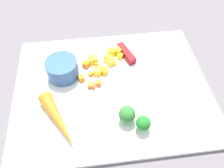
# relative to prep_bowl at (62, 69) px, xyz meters

# --- Properties ---
(ground_plane) EXTENTS (4.00, 4.00, 0.00)m
(ground_plane) POSITION_rel_prep_bowl_xyz_m (0.12, -0.05, -0.04)
(ground_plane) COLOR slate
(cutting_board) EXTENTS (0.50, 0.39, 0.01)m
(cutting_board) POSITION_rel_prep_bowl_xyz_m (0.12, -0.05, -0.03)
(cutting_board) COLOR white
(cutting_board) RESTS_ON ground_plane
(prep_bowl) EXTENTS (0.08, 0.08, 0.05)m
(prep_bowl) POSITION_rel_prep_bowl_xyz_m (0.00, 0.00, 0.00)
(prep_bowl) COLOR #305891
(prep_bowl) RESTS_ON cutting_board
(chef_knife) EXTENTS (0.14, 0.31, 0.02)m
(chef_knife) POSITION_rel_prep_bowl_xyz_m (0.20, -0.01, -0.02)
(chef_knife) COLOR silver
(chef_knife) RESTS_ON cutting_board
(whole_carrot) EXTENTS (0.10, 0.15, 0.03)m
(whole_carrot) POSITION_rel_prep_bowl_xyz_m (-0.01, -0.15, -0.01)
(whole_carrot) COLOR orange
(whole_carrot) RESTS_ON cutting_board
(carrot_dice_0) EXTENTS (0.02, 0.02, 0.01)m
(carrot_dice_0) POSITION_rel_prep_bowl_xyz_m (0.06, 0.02, -0.02)
(carrot_dice_0) COLOR orange
(carrot_dice_0) RESTS_ON cutting_board
(carrot_dice_1) EXTENTS (0.02, 0.02, 0.01)m
(carrot_dice_1) POSITION_rel_prep_bowl_xyz_m (0.09, -0.04, -0.02)
(carrot_dice_1) COLOR orange
(carrot_dice_1) RESTS_ON cutting_board
(carrot_dice_2) EXTENTS (0.02, 0.02, 0.01)m
(carrot_dice_2) POSITION_rel_prep_bowl_xyz_m (0.07, -0.01, -0.02)
(carrot_dice_2) COLOR orange
(carrot_dice_2) RESTS_ON cutting_board
(carrot_dice_3) EXTENTS (0.02, 0.02, 0.01)m
(carrot_dice_3) POSITION_rel_prep_bowl_xyz_m (0.07, -0.05, -0.02)
(carrot_dice_3) COLOR orange
(carrot_dice_3) RESTS_ON cutting_board
(carrot_dice_4) EXTENTS (0.02, 0.02, 0.01)m
(carrot_dice_4) POSITION_rel_prep_bowl_xyz_m (0.10, 0.01, -0.02)
(carrot_dice_4) COLOR orange
(carrot_dice_4) RESTS_ON cutting_board
(carrot_dice_5) EXTENTS (0.02, 0.02, 0.01)m
(carrot_dice_5) POSITION_rel_prep_bowl_xyz_m (0.05, -0.02, -0.02)
(carrot_dice_5) COLOR orange
(carrot_dice_5) RESTS_ON cutting_board
(pepper_dice_0) EXTENTS (0.02, 0.02, 0.02)m
(pepper_dice_0) POSITION_rel_prep_bowl_xyz_m (0.11, -0.01, -0.02)
(pepper_dice_0) COLOR yellow
(pepper_dice_0) RESTS_ON cutting_board
(pepper_dice_1) EXTENTS (0.03, 0.03, 0.02)m
(pepper_dice_1) POSITION_rel_prep_bowl_xyz_m (0.12, 0.04, -0.01)
(pepper_dice_1) COLOR yellow
(pepper_dice_1) RESTS_ON cutting_board
(pepper_dice_2) EXTENTS (0.03, 0.03, 0.02)m
(pepper_dice_2) POSITION_rel_prep_bowl_xyz_m (0.13, 0.02, -0.02)
(pepper_dice_2) COLOR yellow
(pepper_dice_2) RESTS_ON cutting_board
(pepper_dice_3) EXTENTS (0.03, 0.03, 0.02)m
(pepper_dice_3) POSITION_rel_prep_bowl_xyz_m (0.16, 0.06, -0.02)
(pepper_dice_3) COLOR yellow
(pepper_dice_3) RESTS_ON cutting_board
(pepper_dice_4) EXTENTS (0.02, 0.02, 0.01)m
(pepper_dice_4) POSITION_rel_prep_bowl_xyz_m (0.09, 0.03, -0.02)
(pepper_dice_4) COLOR yellow
(pepper_dice_4) RESTS_ON cutting_board
(pepper_dice_5) EXTENTS (0.02, 0.02, 0.01)m
(pepper_dice_5) POSITION_rel_prep_bowl_xyz_m (0.16, 0.04, -0.02)
(pepper_dice_5) COLOR yellow
(pepper_dice_5) RESTS_ON cutting_board
(pepper_dice_6) EXTENTS (0.02, 0.02, 0.02)m
(pepper_dice_6) POSITION_rel_prep_bowl_xyz_m (0.09, -0.01, -0.02)
(pepper_dice_6) COLOR yellow
(pepper_dice_6) RESTS_ON cutting_board
(pepper_dice_7) EXTENTS (0.03, 0.03, 0.02)m
(pepper_dice_7) POSITION_rel_prep_bowl_xyz_m (0.08, 0.04, -0.02)
(pepper_dice_7) COLOR yellow
(pepper_dice_7) RESTS_ON cutting_board
(pepper_dice_8) EXTENTS (0.02, 0.02, 0.01)m
(pepper_dice_8) POSITION_rel_prep_bowl_xyz_m (0.07, 0.03, -0.02)
(pepper_dice_8) COLOR yellow
(pepper_dice_8) RESTS_ON cutting_board
(pepper_dice_9) EXTENTS (0.02, 0.02, 0.02)m
(pepper_dice_9) POSITION_rel_prep_bowl_xyz_m (0.14, 0.06, -0.02)
(pepper_dice_9) COLOR yellow
(pepper_dice_9) RESTS_ON cutting_board
(broccoli_floret_0) EXTENTS (0.03, 0.03, 0.04)m
(broccoli_floret_0) POSITION_rel_prep_bowl_xyz_m (0.18, -0.18, -0.00)
(broccoli_floret_0) COLOR #81B254
(broccoli_floret_0) RESTS_ON cutting_board
(broccoli_floret_1) EXTENTS (0.04, 0.04, 0.05)m
(broccoli_floret_1) POSITION_rel_prep_bowl_xyz_m (0.14, -0.16, 0.00)
(broccoli_floret_1) COLOR #88AB69
(broccoli_floret_1) RESTS_ON cutting_board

